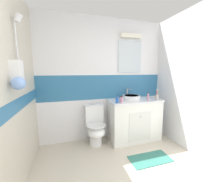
% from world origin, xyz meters
% --- Properties ---
extents(ground_plane, '(3.20, 3.48, 0.04)m').
position_xyz_m(ground_plane, '(0.00, 1.20, -0.02)').
color(ground_plane, beige).
extents(wall_back_tiled, '(3.20, 0.20, 2.50)m').
position_xyz_m(wall_back_tiled, '(0.01, 2.45, 1.26)').
color(wall_back_tiled, white).
rests_on(wall_back_tiled, ground_plane).
extents(wall_left_shower_alcove, '(0.26, 3.48, 2.50)m').
position_xyz_m(wall_left_shower_alcove, '(-1.35, 1.20, 1.25)').
color(wall_left_shower_alcove, beige).
rests_on(wall_left_shower_alcove, ground_plane).
extents(wall_right_plain, '(0.10, 3.48, 2.50)m').
position_xyz_m(wall_right_plain, '(1.35, 1.20, 1.25)').
color(wall_right_plain, white).
rests_on(wall_right_plain, ground_plane).
extents(vanity_cabinet, '(1.06, 0.57, 0.85)m').
position_xyz_m(vanity_cabinet, '(0.57, 2.13, 0.43)').
color(vanity_cabinet, white).
rests_on(vanity_cabinet, ground_plane).
extents(sink_basin, '(0.37, 0.41, 0.21)m').
position_xyz_m(sink_basin, '(0.52, 2.17, 0.90)').
color(sink_basin, white).
rests_on(sink_basin, vanity_cabinet).
extents(toilet, '(0.37, 0.50, 0.78)m').
position_xyz_m(toilet, '(-0.24, 2.16, 0.36)').
color(toilet, white).
rests_on(toilet, ground_plane).
extents(toothbrush_cup, '(0.06, 0.06, 0.22)m').
position_xyz_m(toothbrush_cup, '(1.00, 1.97, 0.92)').
color(toothbrush_cup, '#B2ADA3').
rests_on(toothbrush_cup, vanity_cabinet).
extents(soap_dispenser, '(0.06, 0.06, 0.16)m').
position_xyz_m(soap_dispenser, '(0.12, 1.94, 0.91)').
color(soap_dispenser, '#2659B2').
rests_on(soap_dispenser, vanity_cabinet).
extents(toothpaste_tube_upright, '(0.03, 0.03, 0.17)m').
position_xyz_m(toothpaste_tube_upright, '(0.78, 1.94, 0.93)').
color(toothpaste_tube_upright, pink).
rests_on(toothpaste_tube_upright, vanity_cabinet).
extents(lotion_bottle_short, '(0.06, 0.06, 0.12)m').
position_xyz_m(lotion_bottle_short, '(0.22, 1.97, 0.91)').
color(lotion_bottle_short, pink).
rests_on(lotion_bottle_short, vanity_cabinet).
extents(bath_mat, '(0.68, 0.35, 0.01)m').
position_xyz_m(bath_mat, '(0.51, 1.40, 0.01)').
color(bath_mat, '#337266').
rests_on(bath_mat, ground_plane).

